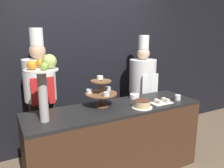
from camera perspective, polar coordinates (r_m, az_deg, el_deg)
wall_back at (r=3.30m, az=-7.18°, el=7.76°), size 10.00×0.06×2.80m
buffet_counter at (r=2.71m, az=1.02°, el=-14.68°), size 2.08×0.61×0.87m
tiered_stand at (r=2.51m, az=-2.87°, el=-1.94°), size 0.37×0.37×0.35m
fruit_pedestal at (r=2.12m, az=-17.47°, el=1.64°), size 0.31×0.31×0.64m
cake_round at (r=2.52m, az=7.86°, el=-5.24°), size 0.24×0.24×0.09m
cup_white at (r=2.91m, az=16.78°, el=-3.39°), size 0.07×0.07×0.07m
cake_square_tray at (r=2.73m, az=12.82°, el=-4.52°), size 0.27×0.16×0.05m
serving_bowl_far at (r=2.86m, az=5.91°, el=-3.19°), size 0.12×0.12×0.16m
chef_left at (r=2.82m, az=-18.12°, el=-2.71°), size 0.38×0.38×1.76m
chef_center_left at (r=3.42m, az=7.94°, el=-0.58°), size 0.40×0.40×1.68m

